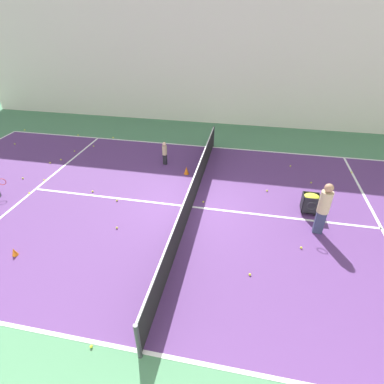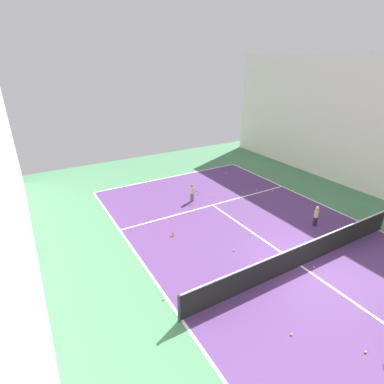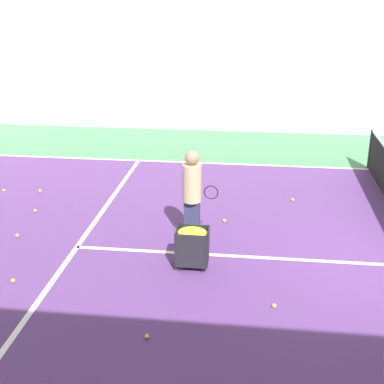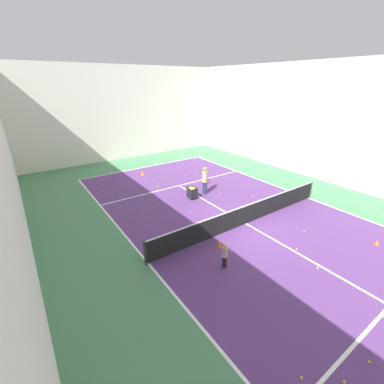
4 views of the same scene
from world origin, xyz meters
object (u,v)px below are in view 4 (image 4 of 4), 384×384
Objects in this scene: tennis_net at (247,214)px; training_cone_1 at (219,243)px; ball_cart at (192,191)px; training_cone_0 at (142,173)px; child_midcourt at (225,254)px; coach_at_net at (205,179)px.

tennis_net is 2.59m from training_cone_1.
ball_cart is 2.23× the size of training_cone_0.
child_midcourt is at bearing -121.74° from training_cone_1.
child_midcourt is 1.47× the size of ball_cart.
coach_at_net is 2.44× the size of ball_cart.
training_cone_1 is (-1.29, -10.78, 0.00)m from training_cone_0.
child_midcourt is at bearing -27.60° from coach_at_net.
training_cone_1 is at bearing -27.51° from coach_at_net.
ball_cart is at bearing -83.52° from training_cone_0.
tennis_net is at bearing -83.42° from training_cone_0.
training_cone_1 is at bearing -21.35° from child_midcourt.
ball_cart is at bearing -13.42° from child_midcourt.
child_midcourt is 6.65m from ball_cart.
child_midcourt reaches higher than ball_cart.
training_cone_0 is 10.86m from training_cone_1.
ball_cart is 2.21× the size of training_cone_1.
tennis_net is 10.12m from training_cone_0.
coach_at_net is 1.23m from ball_cart.
training_cone_0 is at bearing 83.17° from training_cone_1.
ball_cart is 5.30m from training_cone_1.
ball_cart is at bearing -79.18° from coach_at_net.
coach_at_net is (0.61, 4.31, 0.49)m from tennis_net.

